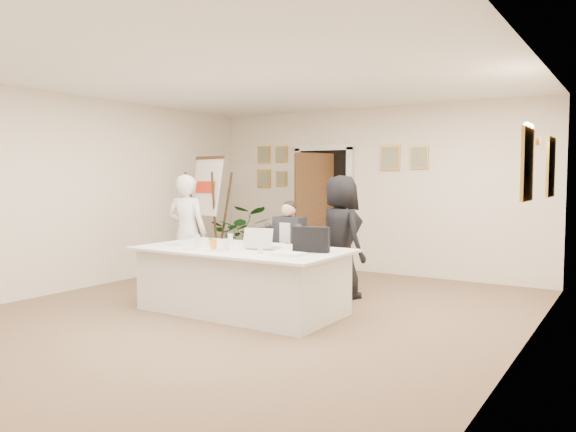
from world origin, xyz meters
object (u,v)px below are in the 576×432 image
(seated_man, at_px, (288,248))
(flip_chart, at_px, (212,221))
(laptop_bag, at_px, (311,239))
(standing_woman, at_px, (341,237))
(laptop, at_px, (264,237))
(paper_stack, at_px, (289,254))
(potted_palm, at_px, (242,238))
(oj_glass, at_px, (214,245))
(conference_table, at_px, (242,279))
(standing_man, at_px, (187,232))
(steel_jug, at_px, (212,242))

(seated_man, height_order, flip_chart, flip_chart)
(laptop_bag, bearing_deg, standing_woman, 85.55)
(laptop, height_order, laptop_bag, laptop_bag)
(paper_stack, bearing_deg, potted_palm, 134.83)
(seated_man, distance_m, oj_glass, 1.40)
(standing_woman, distance_m, laptop, 1.32)
(flip_chart, bearing_deg, laptop, -37.86)
(conference_table, relative_size, standing_man, 1.52)
(steel_jug, bearing_deg, flip_chart, 130.04)
(laptop_bag, bearing_deg, oj_glass, -172.44)
(conference_table, bearing_deg, standing_woman, 64.69)
(potted_palm, bearing_deg, standing_man, -78.46)
(flip_chart, xyz_separation_m, steel_jug, (1.69, -2.01, -0.06))
(seated_man, relative_size, flip_chart, 0.69)
(standing_man, distance_m, potted_palm, 1.86)
(standing_woman, height_order, potted_palm, standing_woman)
(paper_stack, relative_size, oj_glass, 2.47)
(flip_chart, xyz_separation_m, laptop_bag, (2.96, -1.78, 0.03))
(conference_table, relative_size, flip_chart, 1.31)
(laptop, bearing_deg, seated_man, 92.40)
(standing_man, height_order, oj_glass, standing_man)
(flip_chart, bearing_deg, laptop_bag, -31.03)
(standing_woman, distance_m, paper_stack, 1.59)
(standing_man, distance_m, paper_stack, 2.46)
(laptop, bearing_deg, standing_woman, 59.21)
(seated_man, distance_m, steel_jug, 1.22)
(laptop_bag, bearing_deg, potted_palm, 124.14)
(flip_chart, bearing_deg, standing_man, -64.88)
(paper_stack, bearing_deg, flip_chart, 143.46)
(conference_table, bearing_deg, oj_glass, -118.82)
(paper_stack, xyz_separation_m, oj_glass, (-0.98, -0.10, 0.05))
(laptop_bag, bearing_deg, paper_stack, -117.64)
(flip_chart, distance_m, standing_man, 1.39)
(standing_woman, relative_size, potted_palm, 1.45)
(seated_man, distance_m, flip_chart, 2.24)
(laptop, bearing_deg, flip_chart, 128.31)
(standing_man, relative_size, standing_woman, 1.01)
(standing_woman, bearing_deg, seated_man, 54.20)
(conference_table, relative_size, potted_palm, 2.23)
(flip_chart, relative_size, oj_glass, 14.88)
(paper_stack, height_order, oj_glass, oj_glass)
(laptop_bag, distance_m, paper_stack, 0.39)
(conference_table, distance_m, steel_jug, 0.60)
(standing_woman, bearing_deg, steel_jug, 84.42)
(oj_glass, bearing_deg, standing_woman, 64.00)
(potted_palm, relative_size, paper_stack, 3.55)
(conference_table, distance_m, standing_man, 1.69)
(oj_glass, bearing_deg, standing_man, 143.42)
(conference_table, relative_size, standing_woman, 1.53)
(steel_jug, bearing_deg, laptop, 16.21)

